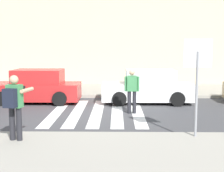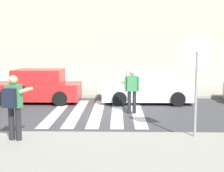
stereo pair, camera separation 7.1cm
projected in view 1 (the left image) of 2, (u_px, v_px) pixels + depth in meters
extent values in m
plane|color=#424244|center=(97.00, 113.00, 12.24)|extent=(120.00, 120.00, 0.00)
cube|color=#9E998C|center=(103.00, 90.00, 18.18)|extent=(60.00, 4.80, 0.14)
cube|color=beige|center=(106.00, 32.00, 22.10)|extent=(56.00, 4.00, 7.22)
cube|color=silver|center=(57.00, 112.00, 12.46)|extent=(0.44, 5.20, 0.01)
cube|color=silver|center=(77.00, 112.00, 12.45)|extent=(0.44, 5.20, 0.01)
cube|color=silver|center=(97.00, 112.00, 12.44)|extent=(0.44, 5.20, 0.01)
cube|color=silver|center=(117.00, 112.00, 12.43)|extent=(0.44, 5.20, 0.01)
cube|color=silver|center=(137.00, 112.00, 12.42)|extent=(0.44, 5.20, 0.01)
cylinder|color=gray|center=(197.00, 95.00, 8.45)|extent=(0.07, 0.07, 2.33)
cube|color=white|center=(198.00, 53.00, 8.33)|extent=(0.76, 0.03, 0.76)
cube|color=red|center=(198.00, 53.00, 8.34)|extent=(0.66, 0.02, 0.66)
cylinder|color=#232328|center=(12.00, 124.00, 8.21)|extent=(0.15, 0.15, 0.88)
cylinder|color=#232328|center=(19.00, 124.00, 8.17)|extent=(0.15, 0.15, 0.88)
cube|color=#3D844C|center=(15.00, 96.00, 8.10)|extent=(0.42, 0.31, 0.60)
sphere|color=tan|center=(14.00, 80.00, 8.04)|extent=(0.23, 0.23, 0.23)
cylinder|color=tan|center=(11.00, 89.00, 8.35)|extent=(0.22, 0.59, 0.10)
cylinder|color=tan|center=(27.00, 90.00, 8.24)|extent=(0.22, 0.59, 0.10)
cube|color=black|center=(22.00, 88.00, 8.46)|extent=(0.16, 0.13, 0.10)
cube|color=black|center=(10.00, 98.00, 7.88)|extent=(0.35, 0.26, 0.48)
cylinder|color=#232328|center=(129.00, 102.00, 12.15)|extent=(0.15, 0.15, 0.88)
cylinder|color=#232328|center=(134.00, 102.00, 12.14)|extent=(0.15, 0.15, 0.88)
cube|color=#3D844C|center=(132.00, 83.00, 12.05)|extent=(0.39, 0.26, 0.60)
sphere|color=tan|center=(132.00, 72.00, 12.00)|extent=(0.23, 0.23, 0.23)
cylinder|color=#3D844C|center=(126.00, 84.00, 12.07)|extent=(0.10, 0.10, 0.58)
cylinder|color=#3D844C|center=(138.00, 84.00, 12.04)|extent=(0.10, 0.10, 0.58)
cube|color=red|center=(36.00, 91.00, 14.50)|extent=(4.10, 1.70, 0.76)
cube|color=red|center=(38.00, 76.00, 14.41)|extent=(2.20, 1.56, 0.64)
cube|color=slate|center=(15.00, 76.00, 14.43)|extent=(0.10, 1.50, 0.54)
cube|color=slate|center=(59.00, 76.00, 14.40)|extent=(0.10, 1.50, 0.51)
cylinder|color=black|center=(2.00, 99.00, 13.70)|extent=(0.64, 0.22, 0.64)
cylinder|color=black|center=(15.00, 93.00, 15.39)|extent=(0.64, 0.22, 0.64)
cylinder|color=black|center=(60.00, 99.00, 13.67)|extent=(0.64, 0.22, 0.64)
cylinder|color=black|center=(66.00, 93.00, 15.35)|extent=(0.64, 0.22, 0.64)
cube|color=white|center=(147.00, 91.00, 14.42)|extent=(4.10, 1.70, 0.76)
cube|color=white|center=(150.00, 76.00, 14.33)|extent=(2.20, 1.56, 0.64)
cube|color=slate|center=(127.00, 76.00, 14.35)|extent=(0.10, 1.50, 0.54)
cube|color=slate|center=(171.00, 76.00, 14.32)|extent=(0.10, 1.50, 0.51)
cylinder|color=black|center=(119.00, 99.00, 13.63)|extent=(0.64, 0.22, 0.64)
cylinder|color=black|center=(119.00, 93.00, 15.31)|extent=(0.64, 0.22, 0.64)
cylinder|color=black|center=(178.00, 99.00, 13.59)|extent=(0.64, 0.22, 0.64)
cylinder|color=black|center=(171.00, 93.00, 15.27)|extent=(0.64, 0.22, 0.64)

